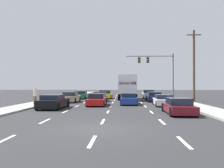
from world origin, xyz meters
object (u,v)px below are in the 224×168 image
at_px(car_tan, 71,98).
at_px(car_red, 97,100).
at_px(car_blue, 129,99).
at_px(pedestrian_near_corner, 35,96).
at_px(car_black, 53,102).
at_px(car_silver, 148,94).
at_px(car_gray, 100,97).
at_px(car_white, 163,101).
at_px(box_truck, 127,86).
at_px(car_maroon, 178,107).
at_px(car_navy, 154,97).
at_px(car_green, 81,95).
at_px(traffic_signal_mast, 154,64).
at_px(car_yellow, 105,95).
at_px(utility_pole_mid, 194,65).

xyz_separation_m(car_tan, car_red, (3.74, -4.75, -0.01)).
height_order(car_blue, pedestrian_near_corner, pedestrian_near_corner).
xyz_separation_m(car_black, car_silver, (10.37, 17.66, 0.04)).
bearing_deg(car_gray, car_white, -43.63).
distance_m(box_truck, car_maroon, 17.91).
xyz_separation_m(box_truck, car_navy, (3.34, -4.09, -1.44)).
xyz_separation_m(car_gray, car_navy, (7.06, -0.47, 0.02)).
relative_size(car_black, box_truck, 0.55).
xyz_separation_m(car_tan, car_black, (0.19, -8.26, 0.01)).
distance_m(car_black, car_blue, 8.59).
distance_m(car_green, car_tan, 7.48).
bearing_deg(box_truck, car_green, 165.62).
bearing_deg(car_tan, car_green, 89.80).
bearing_deg(car_gray, box_truck, 44.18).
bearing_deg(car_red, traffic_signal_mast, 63.86).
height_order(car_yellow, car_silver, car_silver).
height_order(car_green, car_black, car_black).
xyz_separation_m(car_black, car_maroon, (10.27, -3.62, -0.04)).
bearing_deg(car_red, utility_pole_mid, 28.60).
height_order(box_truck, traffic_signal_mast, traffic_signal_mast).
distance_m(car_black, car_gray, 10.79).
height_order(car_blue, car_maroon, car_blue).
height_order(car_green, car_red, car_red).
bearing_deg(box_truck, car_red, -108.06).
bearing_deg(car_black, car_silver, 59.58).
relative_size(box_truck, pedestrian_near_corner, 4.65).
bearing_deg(car_yellow, traffic_signal_mast, 22.88).
height_order(car_gray, car_red, car_red).
xyz_separation_m(car_white, pedestrian_near_corner, (-13.31, 0.03, 0.48)).
bearing_deg(car_gray, pedestrian_near_corner, -132.23).
xyz_separation_m(car_tan, car_maroon, (10.46, -11.88, -0.03)).
height_order(box_truck, car_white, box_truck).
bearing_deg(utility_pole_mid, box_truck, 154.77).
height_order(car_silver, utility_pole_mid, utility_pole_mid).
distance_m(car_red, car_maroon, 9.79).
bearing_deg(car_white, car_yellow, 117.76).
bearing_deg(car_gray, traffic_signal_mast, 48.85).
bearing_deg(car_maroon, car_green, 118.34).
bearing_deg(car_black, car_red, 44.62).
bearing_deg(traffic_signal_mast, car_blue, -107.55).
relative_size(car_green, car_tan, 1.05).
distance_m(car_black, car_silver, 20.48).
height_order(car_navy, car_white, car_navy).
bearing_deg(pedestrian_near_corner, car_maroon, -28.35).
bearing_deg(car_gray, car_navy, -3.84).
relative_size(car_yellow, pedestrian_near_corner, 2.35).
xyz_separation_m(car_silver, car_navy, (-0.09, -7.84, -0.06)).
height_order(box_truck, pedestrian_near_corner, box_truck).
relative_size(car_navy, pedestrian_near_corner, 2.48).
height_order(car_gray, car_white, car_gray).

